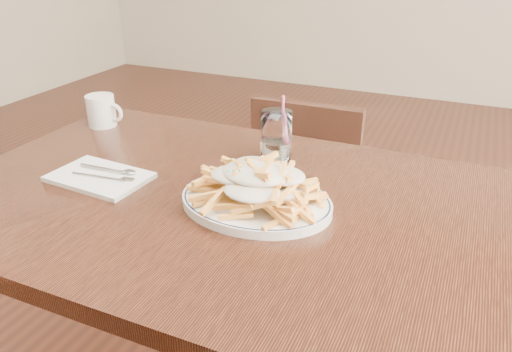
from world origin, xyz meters
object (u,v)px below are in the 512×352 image
at_px(table, 215,225).
at_px(water_glass, 276,139).
at_px(coffee_mug, 102,111).
at_px(fries_plate, 256,202).
at_px(chair_far, 310,189).
at_px(loaded_fries, 256,179).

relative_size(table, water_glass, 7.13).
distance_m(water_glass, coffee_mug, 0.55).
distance_m(table, water_glass, 0.27).
xyz_separation_m(fries_plate, coffee_mug, (-0.61, 0.26, 0.03)).
xyz_separation_m(chair_far, fries_plate, (0.10, -0.69, 0.32)).
bearing_deg(chair_far, water_glass, -84.64).
bearing_deg(water_glass, table, -103.08).
xyz_separation_m(table, loaded_fries, (0.11, -0.01, 0.14)).
bearing_deg(fries_plate, table, 172.33).
height_order(fries_plate, water_glass, water_glass).
height_order(table, loaded_fries, loaded_fries).
distance_m(table, chair_far, 0.71).
bearing_deg(water_glass, coffee_mug, 178.04).
relative_size(table, chair_far, 1.53).
bearing_deg(water_glass, chair_far, 95.36).
xyz_separation_m(table, coffee_mug, (-0.50, 0.25, 0.12)).
xyz_separation_m(chair_far, coffee_mug, (-0.51, -0.43, 0.35)).
xyz_separation_m(table, water_glass, (0.05, 0.23, 0.13)).
bearing_deg(table, loaded_fries, -7.67).
bearing_deg(coffee_mug, water_glass, -1.96).
xyz_separation_m(loaded_fries, coffee_mug, (-0.61, 0.26, -0.02)).
height_order(table, chair_far, chair_far).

